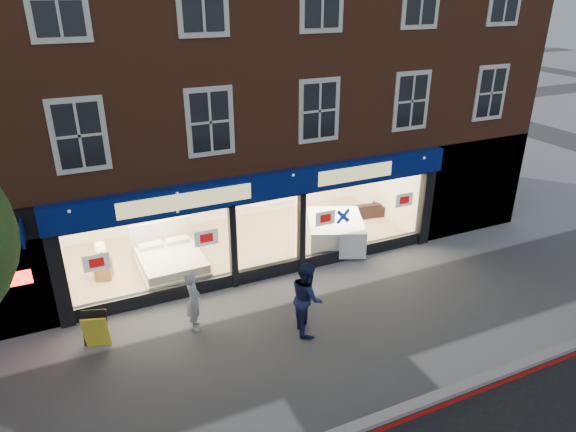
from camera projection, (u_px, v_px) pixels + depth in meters
ground at (317, 336)px, 12.55m from camera, size 120.00×120.00×0.00m
kerb_line at (390, 426)px, 9.98m from camera, size 60.00×0.10×0.01m
kerb_stone at (384, 417)px, 10.12m from camera, size 60.00×0.25×0.12m
showroom_floor at (243, 244)px, 16.89m from camera, size 11.00×4.50×0.10m
building at (216, 28)px, 15.57m from camera, size 19.00×8.26×10.30m
display_bed at (171, 262)px, 14.99m from camera, size 1.90×2.28×1.27m
bedside_table at (104, 269)px, 14.76m from camera, size 0.56×0.56×0.55m
mattress_stack at (335, 231)px, 16.69m from camera, size 2.44×2.68×0.86m
sofa at (359, 209)px, 18.74m from camera, size 1.94×0.96×0.54m
a_board at (96, 330)px, 12.04m from camera, size 0.68×0.54×0.90m
pedestrian_grey at (194, 301)px, 12.56m from camera, size 0.50×0.64×1.55m
pedestrian_blue at (307, 297)px, 12.41m from camera, size 0.90×1.06×1.88m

